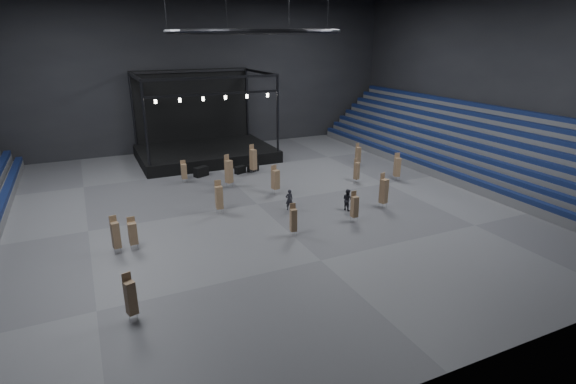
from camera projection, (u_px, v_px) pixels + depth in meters
name	position (u px, v px, depth m)	size (l,w,h in m)	color
floor	(257.00, 204.00, 35.90)	(50.00, 50.00, 0.00)	#4E4D50
wall_back	(189.00, 71.00, 50.92)	(50.00, 0.20, 18.00)	black
wall_front	(479.00, 154.00, 14.95)	(50.00, 0.20, 18.00)	black
wall_right	(499.00, 77.00, 42.88)	(0.20, 42.00, 18.00)	black
bleachers_right	(473.00, 153.00, 44.45)	(7.20, 40.00, 6.40)	#515154
stage	(204.00, 144.00, 49.33)	(14.00, 10.00, 9.20)	black
truss_ring	(253.00, 32.00, 31.62)	(12.30, 12.30, 5.15)	black
flight_case_left	(201.00, 172.00, 42.91)	(1.37, 0.68, 0.91)	black
flight_case_mid	(240.00, 170.00, 43.87)	(1.07, 0.53, 0.71)	black
flight_case_right	(253.00, 168.00, 44.47)	(1.11, 0.56, 0.74)	black
chair_stack_0	(116.00, 234.00, 27.43)	(0.53, 0.53, 2.44)	silver
chair_stack_1	(355.00, 206.00, 32.20)	(0.45, 0.45, 2.28)	silver
chair_stack_2	(130.00, 297.00, 20.87)	(0.56, 0.56, 2.46)	silver
chair_stack_3	(397.00, 166.00, 41.36)	(0.64, 0.64, 2.60)	silver
chair_stack_4	(357.00, 170.00, 40.79)	(0.54, 0.54, 2.28)	silver
chair_stack_5	(275.00, 179.00, 37.86)	(0.66, 0.66, 2.48)	silver
chair_stack_6	(184.00, 171.00, 40.80)	(0.49, 0.49, 2.09)	silver
chair_stack_7	(253.00, 159.00, 43.35)	(0.66, 0.66, 2.89)	silver
chair_stack_8	(358.00, 154.00, 46.17)	(0.48, 0.48, 2.35)	silver
chair_stack_9	(293.00, 220.00, 29.88)	(0.46, 0.46, 2.28)	silver
chair_stack_10	(133.00, 233.00, 27.91)	(0.52, 0.52, 2.16)	silver
chair_stack_11	(219.00, 197.00, 33.57)	(0.53, 0.53, 2.60)	silver
chair_stack_12	(229.00, 171.00, 39.43)	(0.71, 0.71, 2.96)	silver
chair_stack_13	(384.00, 190.00, 34.67)	(0.64, 0.64, 2.82)	silver
man_center	(289.00, 200.00, 34.48)	(0.60, 0.39, 1.65)	black
crew_member	(347.00, 200.00, 34.46)	(0.82, 0.64, 1.68)	black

